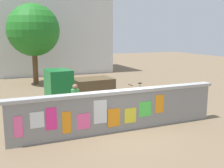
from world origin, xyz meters
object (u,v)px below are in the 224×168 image
object	(u,v)px
bicycle_near	(157,102)
bicycle_far	(138,93)
motorcycle	(119,108)
tree_roadside	(33,30)
auto_rickshaw_truck	(77,86)
person_walking	(75,99)

from	to	relation	value
bicycle_near	bicycle_far	distance (m)	2.20
motorcycle	bicycle_far	world-z (taller)	bicycle_far
motorcycle	tree_roadside	bearing A→B (deg)	102.94
auto_rickshaw_truck	tree_roadside	world-z (taller)	tree_roadside
auto_rickshaw_truck	bicycle_near	xyz separation A→B (m)	(3.24, -2.91, -0.54)
bicycle_near	motorcycle	bearing A→B (deg)	-166.14
person_walking	tree_roadside	xyz separation A→B (m)	(-0.40, 9.56, 2.95)
motorcycle	tree_roadside	xyz separation A→B (m)	(-2.27, 9.89, 3.47)
bicycle_near	tree_roadside	world-z (taller)	tree_roadside
bicycle_near	auto_rickshaw_truck	bearing A→B (deg)	138.06
motorcycle	bicycle_near	xyz separation A→B (m)	(2.31, 0.57, -0.10)
bicycle_far	person_walking	xyz separation A→B (m)	(-4.29, -2.44, 0.62)
bicycle_far	tree_roadside	world-z (taller)	tree_roadside
tree_roadside	bicycle_near	bearing A→B (deg)	-63.83
motorcycle	tree_roadside	world-z (taller)	tree_roadside
auto_rickshaw_truck	tree_roadside	xyz separation A→B (m)	(-1.34, 6.41, 3.03)
bicycle_far	tree_roadside	size ratio (longest dim) A/B	0.29
auto_rickshaw_truck	bicycle_far	distance (m)	3.46
tree_roadside	motorcycle	bearing A→B (deg)	-77.06
bicycle_near	person_walking	distance (m)	4.23
motorcycle	bicycle_near	size ratio (longest dim) A/B	1.11
person_walking	motorcycle	bearing A→B (deg)	-10.02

